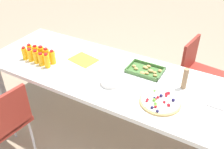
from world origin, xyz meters
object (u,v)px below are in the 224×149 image
Objects in this scene: juice_bottle_0 at (25,54)px; paper_folder at (83,60)px; juice_bottle_1 at (30,55)px; juice_bottle_8 at (47,55)px; chair_far_right at (198,69)px; juice_bottle_2 at (36,57)px; juice_bottle_9 at (53,57)px; juice_bottle_7 at (41,53)px; chair_near_left at (4,120)px; fruit_pizza at (160,101)px; juice_bottle_6 at (36,52)px; napkin_stack at (219,103)px; snack_tray at (146,70)px; plate_stack at (111,82)px; juice_bottle_5 at (30,50)px; party_table at (112,79)px; juice_bottle_3 at (41,59)px; juice_bottle_4 at (47,61)px; cardboard_tube at (185,79)px.

paper_folder is at bearing 27.76° from juice_bottle_0.
juice_bottle_8 reaches higher than juice_bottle_1.
juice_bottle_8 is (-1.29, -0.96, 0.30)m from chair_far_right.
juice_bottle_9 reaches higher than juice_bottle_2.
juice_bottle_7 is 0.15m from juice_bottle_9.
chair_near_left reaches higher than fruit_pizza.
napkin_stack is (1.75, 0.17, -0.06)m from juice_bottle_6.
plate_stack is at bearing -119.94° from snack_tray.
juice_bottle_1 is (-0.19, 0.58, 0.29)m from chair_near_left.
snack_tray is at bearing -22.06° from chair_far_right.
juice_bottle_5 is 0.16m from juice_bottle_7.
chair_far_right reaches higher than party_table.
juice_bottle_6 is 0.93× the size of juice_bottle_7.
chair_near_left is at bearing -152.32° from fruit_pizza.
juice_bottle_3 reaches higher than chair_near_left.
juice_bottle_8 is (-0.07, 0.08, -0.00)m from juice_bottle_4.
juice_bottle_1 reaches higher than juice_bottle_5.
napkin_stack is at bearing 5.22° from juice_bottle_5.
snack_tray is 0.64m from paper_folder.
juice_bottle_2 is at bearing -44.52° from juice_bottle_6.
juice_bottle_3 is (0.15, -0.01, -0.00)m from juice_bottle_1.
napkin_stack is at bearing 6.19° from juice_bottle_8.
chair_near_left is 4.65× the size of plate_stack.
juice_bottle_2 is at bearing -167.58° from cardboard_tube.
juice_bottle_7 is at bearing 0.76° from juice_bottle_5.
juice_bottle_0 is at bearing -162.24° from juice_bottle_8.
snack_tray is at bearing 127.97° from fruit_pizza.
juice_bottle_4 reaches higher than snack_tray.
juice_bottle_1 is at bearing -166.79° from party_table.
juice_bottle_1 is 0.42× the size of snack_tray.
juice_bottle_9 is at bearing -169.22° from cardboard_tube.
juice_bottle_6 reaches higher than chair_far_right.
napkin_stack is (1.53, 0.17, -0.06)m from juice_bottle_9.
juice_bottle_0 is 1.84m from napkin_stack.
juice_bottle_8 is at bearing -161.24° from snack_tray.
plate_stack is at bearing -156.13° from cardboard_tube.
snack_tray is (1.07, 0.30, -0.05)m from juice_bottle_6.
chair_far_right is 1.75m from juice_bottle_6.
juice_bottle_0 is 0.07m from juice_bottle_1.
juice_bottle_0 is at bearing 179.55° from juice_bottle_3.
juice_bottle_6 reaches higher than party_table.
juice_bottle_7 is 0.45× the size of fruit_pizza.
paper_folder is at bearing 42.75° from juice_bottle_3.
juice_bottle_0 is 1.21m from snack_tray.
juice_bottle_4 and juice_bottle_7 have the same top height.
juice_bottle_2 is 0.81m from plate_stack.
juice_bottle_0 reaches higher than chair_far_right.
juice_bottle_7 reaches higher than juice_bottle_3.
cardboard_tube is (1.53, 0.23, 0.03)m from juice_bottle_5.
juice_bottle_8 is at bearing -169.69° from cardboard_tube.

